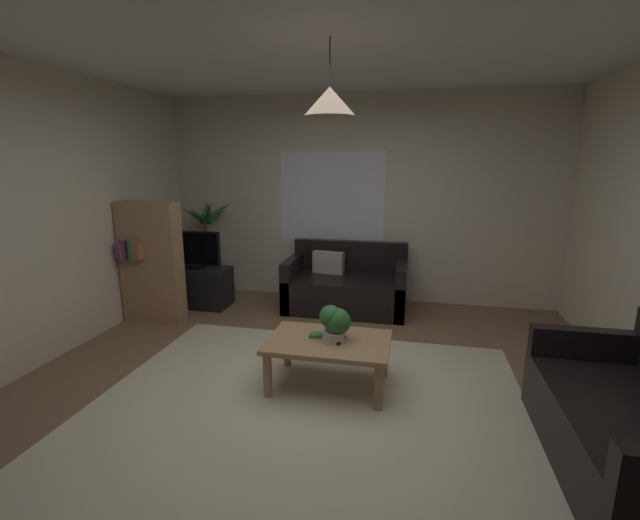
# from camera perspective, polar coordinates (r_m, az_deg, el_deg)

# --- Properties ---
(floor) EXTENTS (5.10, 5.22, 0.02)m
(floor) POSITION_cam_1_polar(r_m,az_deg,el_deg) (3.62, -1.06, -17.66)
(floor) COLOR brown
(floor) RESTS_ON ground
(rug) EXTENTS (3.31, 2.87, 0.01)m
(rug) POSITION_cam_1_polar(r_m,az_deg,el_deg) (3.45, -1.87, -19.10)
(rug) COLOR beige
(rug) RESTS_ON ground
(wall_back) EXTENTS (5.22, 0.06, 2.68)m
(wall_back) POSITION_cam_1_polar(r_m,az_deg,el_deg) (5.74, 5.02, 7.98)
(wall_back) COLOR beige
(wall_back) RESTS_ON ground
(wall_left) EXTENTS (0.06, 5.22, 2.68)m
(wall_left) POSITION_cam_1_polar(r_m,az_deg,el_deg) (4.51, -35.04, 4.35)
(wall_left) COLOR beige
(wall_left) RESTS_ON ground
(ceiling) EXTENTS (5.10, 5.22, 0.02)m
(ceiling) POSITION_cam_1_polar(r_m,az_deg,el_deg) (3.23, -1.28, 28.37)
(ceiling) COLOR white
(window_pane) EXTENTS (1.40, 0.01, 1.20)m
(window_pane) POSITION_cam_1_polar(r_m,az_deg,el_deg) (5.76, 1.54, 8.30)
(window_pane) COLOR white
(couch_under_window) EXTENTS (1.48, 0.82, 0.82)m
(couch_under_window) POSITION_cam_1_polar(r_m,az_deg,el_deg) (5.46, 3.45, -3.67)
(couch_under_window) COLOR black
(couch_under_window) RESTS_ON ground
(couch_right_side) EXTENTS (0.82, 1.55, 0.82)m
(couch_right_side) POSITION_cam_1_polar(r_m,az_deg,el_deg) (3.29, 36.56, -18.06)
(couch_right_side) COLOR black
(couch_right_side) RESTS_ON ground
(coffee_table) EXTENTS (1.00, 0.66, 0.41)m
(coffee_table) POSITION_cam_1_polar(r_m,az_deg,el_deg) (3.60, 1.13, -11.45)
(coffee_table) COLOR #A87F56
(coffee_table) RESTS_ON ground
(book_on_table_0) EXTENTS (0.15, 0.11, 0.03)m
(book_on_table_0) POSITION_cam_1_polar(r_m,az_deg,el_deg) (3.63, -0.25, -9.90)
(book_on_table_0) COLOR #387247
(book_on_table_0) RESTS_ON coffee_table
(remote_on_table_0) EXTENTS (0.07, 0.17, 0.02)m
(remote_on_table_0) POSITION_cam_1_polar(r_m,az_deg,el_deg) (3.55, 2.64, -10.54)
(remote_on_table_0) COLOR black
(remote_on_table_0) RESTS_ON coffee_table
(potted_plant_on_table) EXTENTS (0.26, 0.22, 0.29)m
(potted_plant_on_table) POSITION_cam_1_polar(r_m,az_deg,el_deg) (3.52, 1.94, -8.18)
(potted_plant_on_table) COLOR beige
(potted_plant_on_table) RESTS_ON coffee_table
(tv_stand) EXTENTS (0.90, 0.44, 0.50)m
(tv_stand) POSITION_cam_1_polar(r_m,az_deg,el_deg) (5.82, -16.20, -3.38)
(tv_stand) COLOR black
(tv_stand) RESTS_ON ground
(tv) EXTENTS (0.76, 0.16, 0.48)m
(tv) POSITION_cam_1_polar(r_m,az_deg,el_deg) (5.69, -16.61, 1.35)
(tv) COLOR black
(tv) RESTS_ON tv_stand
(potted_palm_corner) EXTENTS (0.77, 0.89, 1.38)m
(potted_palm_corner) POSITION_cam_1_polar(r_m,az_deg,el_deg) (6.16, -14.61, 1.53)
(potted_palm_corner) COLOR brown
(potted_palm_corner) RESTS_ON ground
(bookshelf_corner) EXTENTS (0.70, 0.31, 1.40)m
(bookshelf_corner) POSITION_cam_1_polar(r_m,az_deg,el_deg) (5.29, -21.47, -0.29)
(bookshelf_corner) COLOR #A87F56
(bookshelf_corner) RESTS_ON ground
(pendant_lamp) EXTENTS (0.38, 0.38, 0.53)m
(pendant_lamp) POSITION_cam_1_polar(r_m,az_deg,el_deg) (3.31, 1.29, 20.25)
(pendant_lamp) COLOR black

